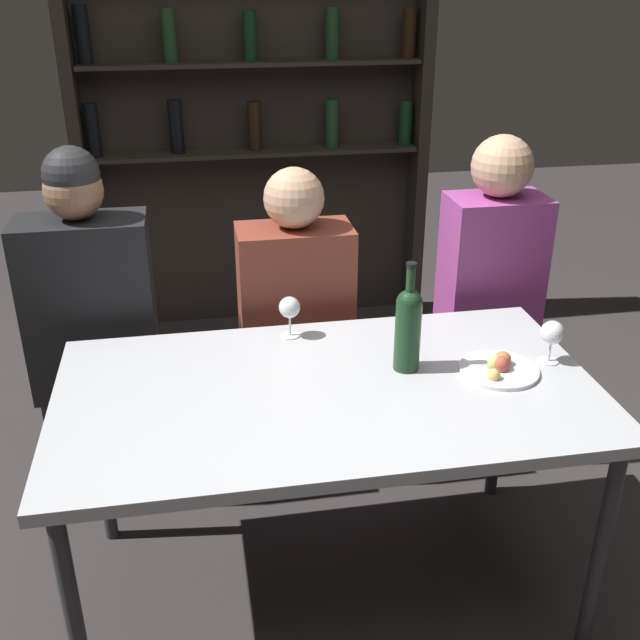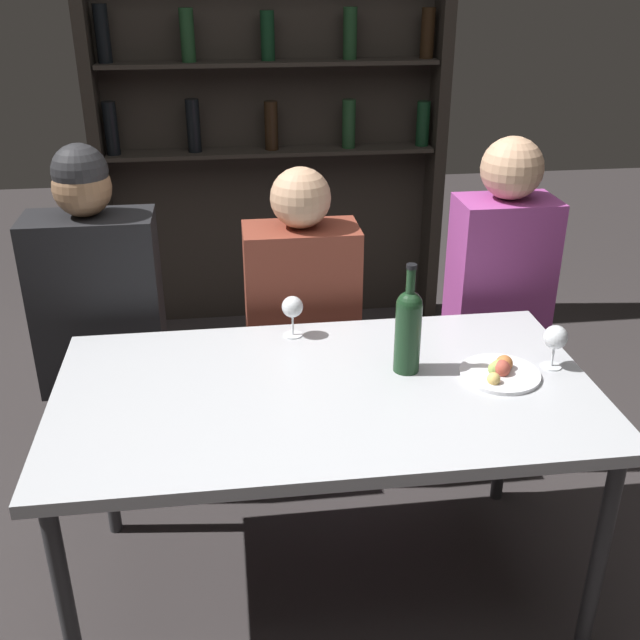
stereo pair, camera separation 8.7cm
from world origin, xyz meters
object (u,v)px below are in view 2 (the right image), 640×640
Objects in this scene: seated_person_left at (103,339)px; wine_bottle at (408,327)px; wine_glass_0 at (555,338)px; wine_glass_1 at (292,308)px; seated_person_center at (304,340)px; food_plate_0 at (500,372)px; seated_person_right at (495,317)px.

wine_bottle is at bearing -30.34° from seated_person_left.
wine_glass_1 is (-0.73, 0.30, 0.00)m from wine_glass_0.
wine_bottle is at bearing -66.51° from seated_person_center.
seated_person_center is (0.06, 0.29, -0.26)m from wine_glass_1.
food_plate_0 is at bearing -15.80° from wine_bottle.
seated_person_right reaches higher than seated_person_center.
seated_person_left reaches higher than wine_bottle.
seated_person_center reaches higher than wine_bottle.
seated_person_right is at bearing 0.00° from seated_person_center.
seated_person_right is (0.48, 0.55, -0.26)m from wine_bottle.
food_plate_0 is at bearing -167.94° from wine_glass_0.
wine_glass_0 is 0.93m from seated_person_center.
wine_bottle is 1.13m from seated_person_left.
seated_person_center is at bearing 113.49° from wine_bottle.
wine_bottle is 0.78m from seated_person_right.
seated_person_left reaches higher than wine_glass_1.
seated_person_left is at bearing 155.82° from wine_glass_1.
wine_bottle is 2.45× the size of wine_glass_1.
food_plate_0 is (0.56, -0.34, -0.08)m from wine_glass_1.
food_plate_0 is at bearing -27.50° from seated_person_left.
seated_person_left is at bearing 156.76° from wine_glass_0.
seated_person_right is (1.43, 0.00, -0.00)m from seated_person_left.
wine_bottle is 0.68m from seated_person_center.
food_plate_0 is (-0.17, -0.04, -0.08)m from wine_glass_0.
food_plate_0 is 0.68m from seated_person_right.
wine_glass_1 reaches higher than wine_glass_0.
seated_person_left reaches higher than food_plate_0.
seated_person_left reaches higher than wine_glass_0.
seated_person_left is (-1.21, 0.63, -0.13)m from food_plate_0.
seated_person_right is (0.79, 0.29, -0.21)m from wine_glass_1.
seated_person_center is (0.71, 0.00, -0.05)m from seated_person_left.
wine_glass_1 is 0.10× the size of seated_person_left.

